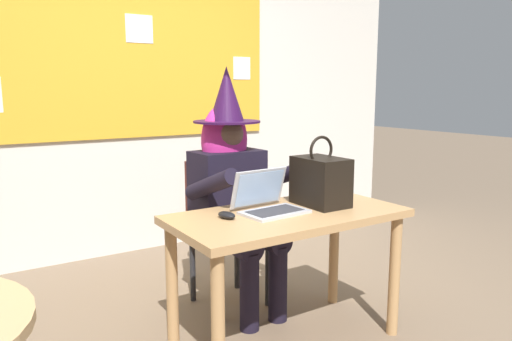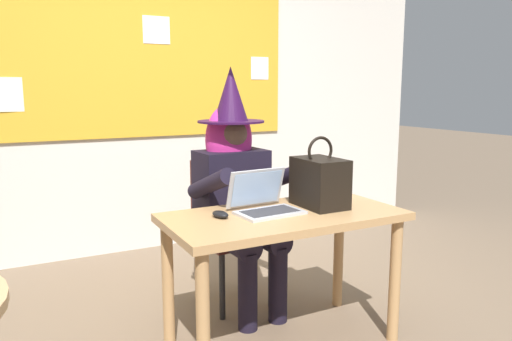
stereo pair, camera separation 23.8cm
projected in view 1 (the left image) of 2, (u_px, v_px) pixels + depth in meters
wall_back_bulletin at (130, 78)px, 3.89m from camera, size 5.48×2.12×2.82m
desk_main at (288, 233)px, 2.51m from camera, size 1.21×0.61×0.71m
chair_at_desk at (222, 223)px, 3.07m from camera, size 0.45×0.45×0.90m
person_costumed at (233, 180)px, 2.92m from camera, size 0.61×0.68×1.47m
laptop at (268, 203)px, 2.49m from camera, size 0.35×0.29×0.21m
computer_mouse at (227, 215)px, 2.37m from camera, size 0.08×0.12×0.03m
handbag at (321, 181)px, 2.62m from camera, size 0.20×0.30×0.38m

